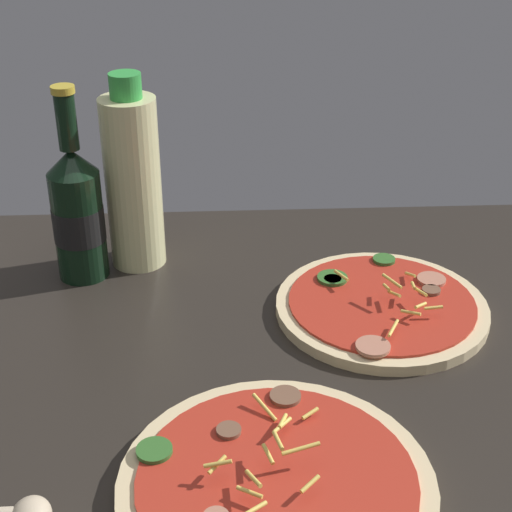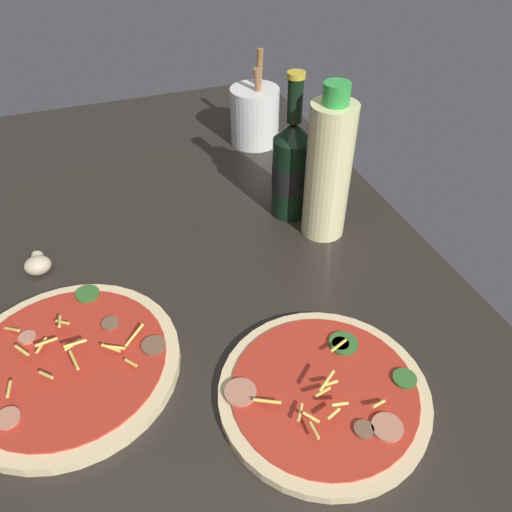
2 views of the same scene
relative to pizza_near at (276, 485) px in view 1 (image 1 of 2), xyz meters
The scene contains 5 objects.
counter_slab 9.99cm from the pizza_near, 68.85° to the left, with size 160.00×90.00×2.50cm.
pizza_near is the anchor object (origin of this frame).
pizza_far 30.00cm from the pizza_near, 62.62° to the left, with size 23.74×23.74×4.65cm.
beer_bottle 43.11cm from the pizza_near, 119.33° to the left, with size 6.11×6.11×23.49cm.
oil_bottle 43.70cm from the pizza_near, 109.76° to the left, with size 6.72×6.72×23.95cm.
Camera 1 is at (-7.51, -56.01, 50.59)cm, focal length 55.00 mm.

